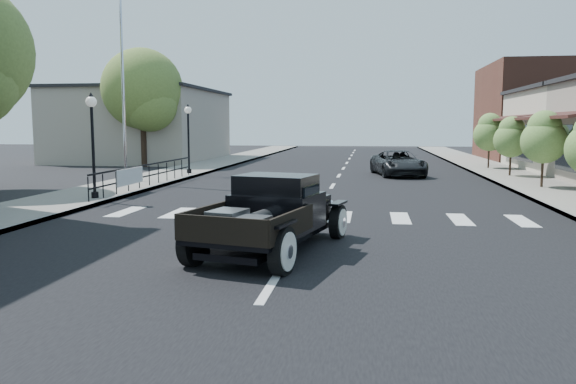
# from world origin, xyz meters

# --- Properties ---
(ground) EXTENTS (120.00, 120.00, 0.00)m
(ground) POSITION_xyz_m (0.00, 0.00, 0.00)
(ground) COLOR black
(ground) RESTS_ON ground
(road) EXTENTS (14.00, 80.00, 0.02)m
(road) POSITION_xyz_m (0.00, 15.00, 0.01)
(road) COLOR black
(road) RESTS_ON ground
(road_markings) EXTENTS (12.00, 60.00, 0.06)m
(road_markings) POSITION_xyz_m (0.00, 10.00, 0.00)
(road_markings) COLOR silver
(road_markings) RESTS_ON ground
(sidewalk_left) EXTENTS (3.00, 80.00, 0.15)m
(sidewalk_left) POSITION_xyz_m (-8.50, 15.00, 0.07)
(sidewalk_left) COLOR gray
(sidewalk_left) RESTS_ON ground
(sidewalk_right) EXTENTS (3.00, 80.00, 0.15)m
(sidewalk_right) POSITION_xyz_m (8.50, 15.00, 0.07)
(sidewalk_right) COLOR gray
(sidewalk_right) RESTS_ON ground
(low_building_left) EXTENTS (10.00, 12.00, 5.00)m
(low_building_left) POSITION_xyz_m (-15.00, 28.00, 2.50)
(low_building_left) COLOR #A09486
(low_building_left) RESTS_ON ground
(far_building_right) EXTENTS (11.00, 10.00, 7.00)m
(far_building_right) POSITION_xyz_m (15.50, 32.00, 3.50)
(far_building_right) COLOR brown
(far_building_right) RESTS_ON ground
(railing) EXTENTS (0.08, 10.00, 1.00)m
(railing) POSITION_xyz_m (-7.30, 10.00, 0.65)
(railing) COLOR black
(railing) RESTS_ON sidewalk_left
(banner) EXTENTS (0.04, 2.20, 0.60)m
(banner) POSITION_xyz_m (-7.22, 8.00, 0.45)
(banner) COLOR silver
(banner) RESTS_ON sidewalk_left
(lamp_post_b) EXTENTS (0.36, 0.36, 3.50)m
(lamp_post_b) POSITION_xyz_m (-7.60, 6.00, 1.90)
(lamp_post_b) COLOR black
(lamp_post_b) RESTS_ON sidewalk_left
(lamp_post_c) EXTENTS (0.36, 0.36, 3.50)m
(lamp_post_c) POSITION_xyz_m (-7.60, 16.00, 1.90)
(lamp_post_c) COLOR black
(lamp_post_c) RESTS_ON sidewalk_left
(flagpole) EXTENTS (0.12, 0.12, 11.85)m
(flagpole) POSITION_xyz_m (-9.20, 12.00, 6.07)
(flagpole) COLOR silver
(flagpole) RESTS_ON sidewalk_left
(big_tree_far) EXTENTS (4.99, 4.99, 7.33)m
(big_tree_far) POSITION_xyz_m (-12.50, 22.00, 3.67)
(big_tree_far) COLOR #597130
(big_tree_far) RESTS_ON ground
(small_tree_c) EXTENTS (1.74, 1.74, 2.90)m
(small_tree_c) POSITION_xyz_m (8.30, 11.73, 1.60)
(small_tree_c) COLOR #597F3A
(small_tree_c) RESTS_ON sidewalk_right
(small_tree_d) EXTENTS (1.65, 1.65, 2.76)m
(small_tree_d) POSITION_xyz_m (8.30, 16.88, 1.53)
(small_tree_d) COLOR #597F3A
(small_tree_d) RESTS_ON sidewalk_right
(small_tree_e) EXTENTS (1.81, 1.81, 3.01)m
(small_tree_e) POSITION_xyz_m (8.30, 21.92, 1.66)
(small_tree_e) COLOR #597F3A
(small_tree_e) RESTS_ON sidewalk_right
(hotrod_pickup) EXTENTS (3.19, 5.00, 1.60)m
(hotrod_pickup) POSITION_xyz_m (-0.40, -0.54, 0.80)
(hotrod_pickup) COLOR black
(hotrod_pickup) RESTS_ON ground
(second_car) EXTENTS (2.99, 4.96, 1.29)m
(second_car) POSITION_xyz_m (2.99, 17.52, 0.64)
(second_car) COLOR black
(second_car) RESTS_ON ground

